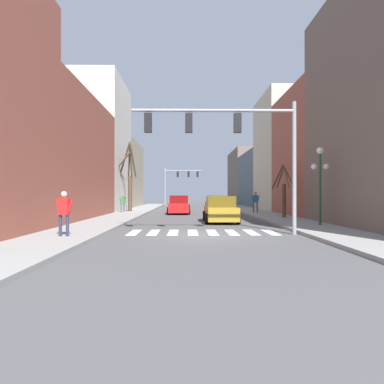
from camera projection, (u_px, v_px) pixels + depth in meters
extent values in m
plane|color=#4C4C4F|center=(204.00, 236.00, 15.92)|extent=(240.00, 240.00, 0.00)
cube|color=gray|center=(70.00, 234.00, 15.84)|extent=(2.84, 90.00, 0.15)
cube|color=gray|center=(336.00, 234.00, 16.00)|extent=(2.84, 90.00, 0.15)
cube|color=#934C3D|center=(51.00, 158.00, 25.81)|extent=(6.00, 13.98, 8.49)
cube|color=beige|center=(94.00, 146.00, 37.71)|extent=(6.00, 9.79, 13.12)
cube|color=tan|center=(115.00, 175.00, 48.65)|extent=(6.00, 12.11, 8.43)
cube|color=#934C3D|center=(323.00, 154.00, 29.62)|extent=(6.00, 9.66, 9.83)
cube|color=#BCB299|center=(290.00, 154.00, 39.23)|extent=(6.00, 9.54, 11.99)
cube|color=#515B66|center=(266.00, 180.00, 50.69)|extent=(6.00, 13.41, 7.30)
cube|color=#66564C|center=(249.00, 178.00, 64.51)|extent=(6.00, 14.21, 9.11)
cube|color=white|center=(134.00, 232.00, 17.20)|extent=(0.45, 2.60, 0.01)
cube|color=white|center=(154.00, 232.00, 17.22)|extent=(0.45, 2.60, 0.01)
cube|color=white|center=(173.00, 232.00, 17.23)|extent=(0.45, 2.60, 0.01)
cube|color=white|center=(193.00, 232.00, 17.24)|extent=(0.45, 2.60, 0.01)
cube|color=white|center=(212.00, 232.00, 17.25)|extent=(0.45, 2.60, 0.01)
cube|color=white|center=(232.00, 232.00, 17.27)|extent=(0.45, 2.60, 0.01)
cube|color=white|center=(251.00, 232.00, 17.28)|extent=(0.45, 2.60, 0.01)
cube|color=white|center=(270.00, 232.00, 17.29)|extent=(0.45, 2.60, 0.01)
cylinder|color=gray|center=(294.00, 168.00, 16.40)|extent=(0.18, 0.18, 5.83)
cylinder|color=gray|center=(213.00, 111.00, 16.36)|extent=(7.12, 0.14, 0.14)
cube|color=black|center=(238.00, 123.00, 16.37)|extent=(0.32, 0.28, 0.84)
cube|color=black|center=(189.00, 123.00, 16.34)|extent=(0.32, 0.28, 0.84)
cube|color=black|center=(148.00, 123.00, 16.31)|extent=(0.32, 0.28, 0.84)
cylinder|color=gray|center=(165.00, 187.00, 56.30)|extent=(0.18, 0.18, 5.66)
cylinder|color=gray|center=(183.00, 171.00, 56.35)|extent=(5.43, 0.14, 0.14)
cube|color=black|center=(178.00, 174.00, 56.34)|extent=(0.32, 0.28, 0.84)
cube|color=black|center=(189.00, 174.00, 56.36)|extent=(0.32, 0.28, 0.84)
cube|color=black|center=(197.00, 174.00, 56.38)|extent=(0.32, 0.28, 0.84)
cylinder|color=#1E4C2D|center=(320.00, 189.00, 19.62)|extent=(0.12, 0.12, 3.73)
sphere|color=white|center=(320.00, 150.00, 19.63)|extent=(0.36, 0.36, 0.36)
sphere|color=white|center=(314.00, 167.00, 19.62)|extent=(0.31, 0.31, 0.31)
sphere|color=white|center=(326.00, 167.00, 19.63)|extent=(0.31, 0.31, 0.31)
cube|color=#A38423|center=(180.00, 205.00, 39.41)|extent=(1.90, 4.71, 0.80)
cube|color=#594813|center=(180.00, 198.00, 39.41)|extent=(1.75, 2.45, 0.65)
cylinder|color=black|center=(189.00, 208.00, 37.96)|extent=(0.22, 0.64, 0.64)
cylinder|color=black|center=(170.00, 208.00, 37.93)|extent=(0.22, 0.64, 0.64)
cylinder|color=black|center=(189.00, 207.00, 40.88)|extent=(0.22, 0.64, 0.64)
cylinder|color=black|center=(171.00, 207.00, 40.85)|extent=(0.22, 0.64, 0.64)
cube|color=#A38423|center=(220.00, 213.00, 23.46)|extent=(1.81, 4.89, 0.81)
cube|color=#594813|center=(220.00, 201.00, 23.46)|extent=(1.66, 2.54, 0.66)
cylinder|color=black|center=(205.00, 216.00, 24.96)|extent=(0.22, 0.64, 0.64)
cylinder|color=black|center=(232.00, 216.00, 24.99)|extent=(0.22, 0.64, 0.64)
cylinder|color=black|center=(207.00, 219.00, 21.93)|extent=(0.22, 0.64, 0.64)
cylinder|color=black|center=(238.00, 219.00, 21.96)|extent=(0.22, 0.64, 0.64)
cube|color=red|center=(179.00, 207.00, 33.29)|extent=(1.72, 4.89, 0.80)
cube|color=maroon|center=(179.00, 199.00, 33.30)|extent=(1.58, 2.54, 0.65)
cylinder|color=black|center=(189.00, 211.00, 31.79)|extent=(0.22, 0.64, 0.64)
cylinder|color=black|center=(168.00, 211.00, 31.76)|extent=(0.22, 0.64, 0.64)
cylinder|color=black|center=(189.00, 209.00, 34.82)|extent=(0.22, 0.64, 0.64)
cylinder|color=black|center=(170.00, 209.00, 34.80)|extent=(0.22, 0.64, 0.64)
cube|color=#236B38|center=(213.00, 202.00, 53.55)|extent=(1.82, 4.81, 0.76)
cube|color=#133A1E|center=(213.00, 197.00, 53.56)|extent=(1.67, 2.50, 0.62)
cylinder|color=black|center=(206.00, 204.00, 55.03)|extent=(0.22, 0.64, 0.64)
cylinder|color=black|center=(219.00, 204.00, 55.06)|extent=(0.22, 0.64, 0.64)
cylinder|color=black|center=(207.00, 204.00, 52.05)|extent=(0.22, 0.64, 0.64)
cylinder|color=black|center=(221.00, 204.00, 52.08)|extent=(0.22, 0.64, 0.64)
cube|color=gray|center=(219.00, 204.00, 43.72)|extent=(1.79, 4.16, 0.78)
cube|color=#464648|center=(219.00, 198.00, 43.72)|extent=(1.64, 2.16, 0.64)
cylinder|color=black|center=(211.00, 206.00, 44.99)|extent=(0.22, 0.64, 0.64)
cylinder|color=black|center=(226.00, 206.00, 45.01)|extent=(0.22, 0.64, 0.64)
cylinder|color=black|center=(212.00, 207.00, 42.41)|extent=(0.22, 0.64, 0.64)
cylinder|color=black|center=(228.00, 207.00, 42.44)|extent=(0.22, 0.64, 0.64)
cylinder|color=#282D47|center=(68.00, 226.00, 14.37)|extent=(0.12, 0.12, 0.82)
cylinder|color=#282D47|center=(60.00, 226.00, 14.42)|extent=(0.12, 0.12, 0.82)
cube|color=red|center=(64.00, 207.00, 14.39)|extent=(0.44, 0.30, 0.65)
sphere|color=beige|center=(64.00, 194.00, 14.40)|extent=(0.23, 0.23, 0.23)
cylinder|color=red|center=(70.00, 208.00, 14.36)|extent=(0.29, 0.14, 0.63)
cylinder|color=red|center=(58.00, 208.00, 14.43)|extent=(0.29, 0.14, 0.63)
cylinder|color=#4C4C51|center=(124.00, 208.00, 33.21)|extent=(0.11, 0.11, 0.74)
cylinder|color=#4C4C51|center=(121.00, 208.00, 33.28)|extent=(0.11, 0.11, 0.74)
cube|color=#337542|center=(123.00, 200.00, 33.25)|extent=(0.40, 0.29, 0.58)
sphere|color=#8C664C|center=(123.00, 196.00, 33.25)|extent=(0.21, 0.21, 0.21)
cylinder|color=#337542|center=(125.00, 201.00, 33.20)|extent=(0.27, 0.14, 0.57)
cylinder|color=#337542|center=(120.00, 201.00, 33.30)|extent=(0.27, 0.14, 0.57)
cylinder|color=#4C4C51|center=(257.00, 207.00, 32.86)|extent=(0.13, 0.13, 0.86)
cylinder|color=#4C4C51|center=(254.00, 207.00, 32.94)|extent=(0.13, 0.13, 0.86)
cube|color=#235693|center=(255.00, 199.00, 32.90)|extent=(0.47, 0.34, 0.68)
sphere|color=#8C664C|center=(255.00, 193.00, 32.90)|extent=(0.24, 0.24, 0.24)
cylinder|color=#235693|center=(258.00, 199.00, 32.84)|extent=(0.31, 0.17, 0.66)
cylinder|color=#235693|center=(253.00, 199.00, 32.96)|extent=(0.31, 0.17, 0.66)
cylinder|color=#473828|center=(130.00, 193.00, 34.83)|extent=(0.38, 0.38, 3.33)
cylinder|color=#473828|center=(129.00, 162.00, 35.65)|extent=(0.53, 1.74, 3.30)
cylinder|color=#473828|center=(131.00, 163.00, 35.45)|extent=(0.14, 1.33, 2.87)
cylinder|color=#473828|center=(125.00, 160.00, 35.32)|extent=(1.33, 1.15, 3.30)
cylinder|color=#473828|center=(118.00, 166.00, 34.96)|extent=(2.37, 0.47, 2.72)
cylinder|color=#473828|center=(133.00, 161.00, 35.51)|extent=(0.51, 1.46, 3.05)
cylinder|color=brown|center=(284.00, 201.00, 26.06)|extent=(0.27, 0.27, 2.31)
cylinder|color=brown|center=(278.00, 177.00, 26.82)|extent=(0.55, 1.62, 1.76)
cylinder|color=brown|center=(286.00, 176.00, 25.30)|extent=(0.17, 1.61, 1.63)
cylinder|color=brown|center=(280.00, 177.00, 26.26)|extent=(0.51, 0.51, 1.52)
cylinder|color=brown|center=(289.00, 177.00, 25.67)|extent=(0.59, 0.90, 1.62)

